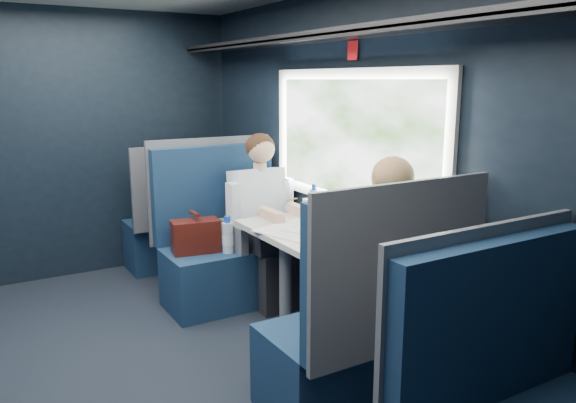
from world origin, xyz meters
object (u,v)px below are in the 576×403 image
man (264,211)px  laptop (329,219)px  seat_bay_near (224,248)px  bottle_small (314,201)px  seat_row_front (184,224)px  seat_bay_far (365,334)px  cup (308,205)px  table (305,242)px  woman (384,260)px

man → laptop: man is taller
seat_bay_near → bottle_small: 0.83m
seat_bay_near → seat_row_front: seat_bay_near is taller
seat_bay_far → cup: 1.45m
table → cup: size_ratio=10.15×
seat_bay_near → bottle_small: seat_bay_near is taller
man → seat_bay_near: bearing=146.8°
woman → seat_row_front: bearing=95.7°
seat_bay_near → seat_bay_far: same height
seat_bay_near → seat_bay_far: (0.01, -1.75, -0.01)m
table → seat_bay_near: bearing=102.6°
seat_bay_near → seat_row_front: bearing=89.2°
woman → cup: woman is taller
seat_bay_far → table: bearing=78.2°
man → laptop: bearing=-81.5°
seat_row_front → bottle_small: seat_row_front is taller
seat_row_front → woman: (0.25, -2.50, 0.32)m
table → man: 0.70m
table → bottle_small: 0.48m
cup → seat_row_front: bearing=109.5°
cup → man: bearing=131.6°
table → man: bearing=84.5°
seat_bay_near → cup: bearing=-41.2°
man → cup: size_ratio=13.42×
laptop → cup: size_ratio=3.02×
seat_bay_far → woman: woman is taller
bottle_small → laptop: bearing=-107.8°
woman → man: bearing=90.0°
seat_bay_far → cup: bearing=69.9°
seat_bay_far → seat_bay_near: bearing=90.4°
woman → cup: 1.17m
laptop → bottle_small: bearing=72.2°
table → cup: (0.30, 0.44, 0.13)m
seat_bay_far → man: size_ratio=0.95×
seat_bay_near → laptop: (0.37, -0.88, 0.38)m
laptop → bottle_small: 0.37m
bottle_small → man: bearing=121.0°
seat_bay_near → seat_row_front: 0.93m
table → seat_bay_far: bearing=-101.8°
seat_row_front → cup: (0.48, -1.36, 0.38)m
seat_bay_far → bottle_small: (0.47, 1.21, 0.43)m
cup → seat_bay_far: bearing=-110.1°
seat_bay_near → seat_bay_far: 1.75m
seat_bay_far → bottle_small: size_ratio=5.49×
seat_bay_far → woman: size_ratio=0.95×
seat_bay_far → laptop: bearing=67.5°
man → cup: bearing=-48.4°
seat_bay_far → seat_row_front: bearing=90.0°
seat_row_front → bottle_small: bearing=-72.2°
man → woman: (0.00, -1.41, 0.01)m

